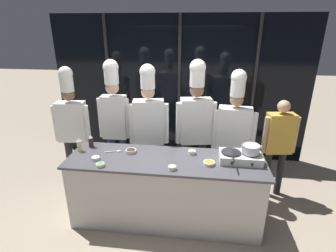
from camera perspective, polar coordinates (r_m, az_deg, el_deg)
The scene contains 21 objects.
ground_plane at distance 3.85m, azimuth -0.49°, elevation -19.31°, with size 24.00×24.00×0.00m, color gray.
window_wall_back at distance 5.01m, azimuth 2.47°, elevation 7.82°, with size 4.77×0.09×2.70m.
demo_counter at distance 3.57m, azimuth -0.52°, elevation -13.66°, with size 2.50×0.75×0.92m.
portable_stove at distance 3.37m, azimuth 15.45°, elevation -6.55°, with size 0.51×0.33×0.12m.
frying_pan at distance 3.32m, azimuth 13.60°, elevation -5.31°, with size 0.25×0.43×0.04m.
stock_pot at distance 3.34m, azimuth 17.63°, elevation -4.77°, with size 0.24×0.21×0.11m.
squeeze_bottle_soy at distance 3.76m, azimuth -16.43°, elevation -3.24°, with size 0.07×0.07×0.17m.
squeeze_bottle_oil at distance 3.68m, azimuth -18.72°, elevation -3.91°, with size 0.07×0.07×0.19m.
prep_bowl_noodles at distance 3.43m, azimuth -15.48°, elevation -6.72°, with size 0.10×0.10×0.04m.
prep_bowl_scallions at distance 3.26m, azimuth -14.52°, elevation -8.14°, with size 0.10×0.10×0.04m.
prep_bowl_shrimp at distance 3.09m, azimuth 0.90°, elevation -9.03°, with size 0.09×0.09×0.05m.
prep_bowl_carrots at distance 3.23m, azimuth 8.93°, elevation -7.94°, with size 0.14×0.14×0.04m.
prep_bowl_mushrooms at distance 3.45m, azimuth 5.22°, elevation -5.64°, with size 0.10×0.10×0.05m.
prep_bowl_soy_glaze at distance 3.52m, azimuth -8.06°, elevation -5.34°, with size 0.14×0.14×0.04m.
serving_spoon_slotted at distance 3.58m, azimuth -11.19°, elevation -5.39°, with size 0.22×0.09×0.02m.
chef_head at distance 4.36m, azimuth -20.20°, elevation 1.13°, with size 0.56×0.27×1.94m.
chef_sous at distance 4.10m, azimuth -11.65°, elevation 2.83°, with size 0.49×0.23×2.05m.
chef_line at distance 3.90m, azimuth -4.20°, elevation 1.00°, with size 0.58×0.30×2.00m.
chef_pastry at distance 3.88m, azimuth 6.04°, elevation 1.39°, with size 0.58×0.31×2.07m.
chef_apprentice at distance 3.90m, azimuth 14.14°, elevation -0.65°, with size 0.62×0.30×1.95m.
person_guest at distance 4.16m, azimuth 22.90°, elevation -2.84°, with size 0.50×0.25×1.53m.
Camera 1 is at (0.40, -2.91, 2.49)m, focal length 28.00 mm.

